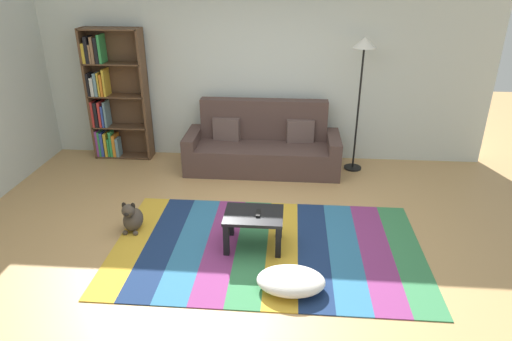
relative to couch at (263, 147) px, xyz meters
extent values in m
plane|color=tan|center=(-0.05, -2.02, -0.34)|extent=(14.00, 14.00, 0.00)
cube|color=silver|center=(-0.05, 0.53, 1.01)|extent=(6.80, 0.10, 2.70)
cube|color=gold|center=(-1.31, -2.14, -0.33)|extent=(0.33, 2.01, 0.01)
cube|color=navy|center=(-0.98, -2.14, -0.33)|extent=(0.33, 2.01, 0.01)
cube|color=teal|center=(-0.65, -2.14, -0.33)|extent=(0.33, 2.01, 0.01)
cube|color=#843370|center=(-0.31, -2.14, -0.33)|extent=(0.33, 2.01, 0.01)
cube|color=#387F4C|center=(0.02, -2.14, -0.33)|extent=(0.33, 2.01, 0.01)
cube|color=gold|center=(0.36, -2.14, -0.33)|extent=(0.33, 2.01, 0.01)
cube|color=navy|center=(0.69, -2.14, -0.33)|extent=(0.33, 2.01, 0.01)
cube|color=teal|center=(1.03, -2.14, -0.33)|extent=(0.33, 2.01, 0.01)
cube|color=#843370|center=(1.36, -2.14, -0.33)|extent=(0.33, 2.01, 0.01)
cube|color=#387F4C|center=(1.70, -2.14, -0.33)|extent=(0.33, 2.01, 0.01)
cube|color=#4C3833|center=(0.00, -0.07, -0.14)|extent=(1.90, 0.80, 0.40)
cube|color=#4C3833|center=(0.00, 0.23, 0.36)|extent=(1.90, 0.20, 0.60)
cube|color=#4C3833|center=(-1.04, -0.07, -0.06)|extent=(0.18, 0.80, 0.56)
cube|color=#4C3833|center=(1.04, -0.07, -0.06)|extent=(0.18, 0.80, 0.56)
cube|color=brown|center=(-0.55, 0.11, 0.22)|extent=(0.42, 0.19, 0.36)
cube|color=brown|center=(0.55, 0.11, 0.22)|extent=(0.42, 0.19, 0.36)
cube|color=brown|center=(-2.67, 0.28, 0.66)|extent=(0.04, 0.28, 2.00)
cube|color=brown|center=(-1.81, 0.28, 0.66)|extent=(0.04, 0.28, 2.00)
cube|color=brown|center=(-2.24, 0.41, 0.66)|extent=(0.90, 0.01, 2.00)
cube|color=brown|center=(-2.24, 0.28, -0.32)|extent=(0.86, 0.28, 0.02)
cube|color=brown|center=(-2.24, 0.28, 0.17)|extent=(0.86, 0.28, 0.02)
cube|color=brown|center=(-2.24, 0.28, 0.66)|extent=(0.86, 0.28, 0.02)
cube|color=brown|center=(-2.24, 0.28, 1.15)|extent=(0.86, 0.28, 0.02)
cube|color=brown|center=(-2.24, 0.28, 1.64)|extent=(0.86, 0.28, 0.02)
cube|color=purple|center=(-2.63, 0.27, -0.10)|extent=(0.04, 0.25, 0.42)
cube|color=green|center=(-2.60, 0.27, -0.11)|extent=(0.03, 0.24, 0.40)
cube|color=#334CB2|center=(-2.56, 0.27, -0.12)|extent=(0.04, 0.25, 0.39)
cube|color=gold|center=(-2.50, 0.23, -0.12)|extent=(0.04, 0.17, 0.38)
cube|color=green|center=(-2.46, 0.27, -0.16)|extent=(0.03, 0.24, 0.29)
cube|color=green|center=(-2.41, 0.23, -0.10)|extent=(0.04, 0.17, 0.41)
cube|color=orange|center=(-2.37, 0.26, -0.13)|extent=(0.05, 0.23, 0.35)
cube|color=#668C99|center=(-2.32, 0.23, -0.16)|extent=(0.04, 0.16, 0.30)
cube|color=red|center=(-2.63, 0.28, 0.38)|extent=(0.03, 0.26, 0.40)
cube|color=black|center=(-2.58, 0.25, 0.37)|extent=(0.05, 0.21, 0.39)
cube|color=red|center=(-2.53, 0.27, 0.38)|extent=(0.04, 0.24, 0.39)
cube|color=#334CB2|center=(-2.48, 0.26, 0.35)|extent=(0.03, 0.23, 0.33)
cube|color=#668C99|center=(-2.44, 0.26, 0.38)|extent=(0.03, 0.22, 0.40)
cube|color=black|center=(-2.63, 0.25, 0.84)|extent=(0.03, 0.20, 0.34)
cube|color=silver|center=(-2.58, 0.26, 0.81)|extent=(0.05, 0.23, 0.28)
cube|color=#668C99|center=(-2.52, 0.25, 0.84)|extent=(0.05, 0.20, 0.34)
cube|color=gold|center=(-2.47, 0.24, 0.85)|extent=(0.03, 0.18, 0.35)
cube|color=orange|center=(-2.43, 0.25, 0.84)|extent=(0.03, 0.20, 0.33)
cube|color=gold|center=(-2.39, 0.26, 0.87)|extent=(0.03, 0.23, 0.40)
cube|color=gold|center=(-2.63, 0.27, 1.30)|extent=(0.04, 0.25, 0.28)
cube|color=black|center=(-2.58, 0.26, 1.35)|extent=(0.05, 0.23, 0.38)
cube|color=#8C6647|center=(-2.53, 0.26, 1.30)|extent=(0.03, 0.23, 0.27)
cube|color=#8C6647|center=(-2.49, 0.27, 1.35)|extent=(0.04, 0.24, 0.38)
cube|color=black|center=(-2.43, 0.23, 1.35)|extent=(0.05, 0.16, 0.37)
cube|color=green|center=(-2.38, 0.26, 1.37)|extent=(0.04, 0.23, 0.41)
cube|color=black|center=(0.04, -2.11, 0.05)|extent=(0.63, 0.47, 0.04)
cube|color=black|center=(-0.23, -2.30, -0.15)|extent=(0.06, 0.06, 0.36)
cube|color=black|center=(0.32, -2.30, -0.15)|extent=(0.06, 0.06, 0.36)
cube|color=black|center=(-0.23, -1.91, -0.15)|extent=(0.06, 0.06, 0.36)
cube|color=black|center=(0.32, -1.91, -0.15)|extent=(0.06, 0.06, 0.36)
ellipsoid|color=white|center=(0.46, -2.81, -0.24)|extent=(0.65, 0.46, 0.18)
ellipsoid|color=#473D33|center=(-1.38, -1.88, -0.21)|extent=(0.22, 0.30, 0.26)
sphere|color=#473D33|center=(-1.38, -1.98, -0.03)|extent=(0.15, 0.15, 0.15)
ellipsoid|color=black|center=(-1.38, -2.04, -0.04)|extent=(0.06, 0.07, 0.05)
ellipsoid|color=black|center=(-1.43, -1.96, 0.02)|extent=(0.05, 0.04, 0.08)
ellipsoid|color=black|center=(-1.32, -1.96, 0.02)|extent=(0.05, 0.04, 0.08)
sphere|color=#473D33|center=(-1.44, -2.01, -0.31)|extent=(0.06, 0.06, 0.06)
sphere|color=#473D33|center=(-1.32, -2.01, -0.31)|extent=(0.06, 0.06, 0.06)
cylinder|color=black|center=(1.37, 0.08, -0.32)|extent=(0.26, 0.26, 0.02)
cylinder|color=black|center=(1.37, 0.08, 0.57)|extent=(0.03, 0.03, 1.77)
cone|color=white|center=(1.37, 0.08, 1.53)|extent=(0.32, 0.32, 0.14)
cube|color=black|center=(0.09, -2.11, 0.08)|extent=(0.05, 0.15, 0.02)
camera|label=1|loc=(0.40, -6.26, 2.47)|focal=31.64mm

